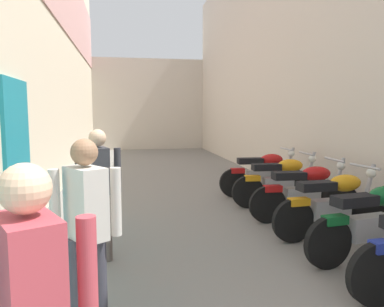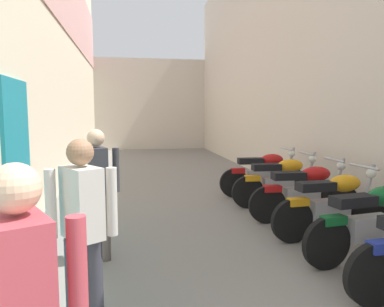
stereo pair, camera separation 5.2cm
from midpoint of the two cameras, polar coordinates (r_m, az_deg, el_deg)
ground_plane at (r=7.03m, az=-0.59°, el=-8.15°), size 34.18×34.18×0.00m
building_left at (r=8.97m, az=-21.73°, el=16.51°), size 0.45×18.18×6.77m
building_right at (r=9.71m, az=14.45°, el=15.89°), size 0.45×18.18×6.81m
building_far_end at (r=18.84m, az=-6.97°, el=7.47°), size 8.22×2.00×4.30m
motorcycle_fourth at (r=4.88m, az=25.91°, el=-9.25°), size 1.84×0.58×1.04m
motorcycle_fifth at (r=5.55m, az=20.79°, el=-7.19°), size 1.85×0.58×1.04m
motorcycle_sixth at (r=6.25m, az=16.88°, el=-5.57°), size 1.85×0.58×1.04m
motorcycle_seventh at (r=7.09m, az=13.37°, el=-4.08°), size 1.85×0.58×1.04m
motorcycle_eighth at (r=7.89m, az=10.77°, el=-2.96°), size 1.85×0.58×1.04m
pedestrian_mid_alley at (r=2.93m, az=-16.45°, el=-10.63°), size 0.52×0.39×1.57m
pedestrian_further_down at (r=4.46m, az=-14.52°, el=-4.76°), size 0.52×0.38×1.57m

